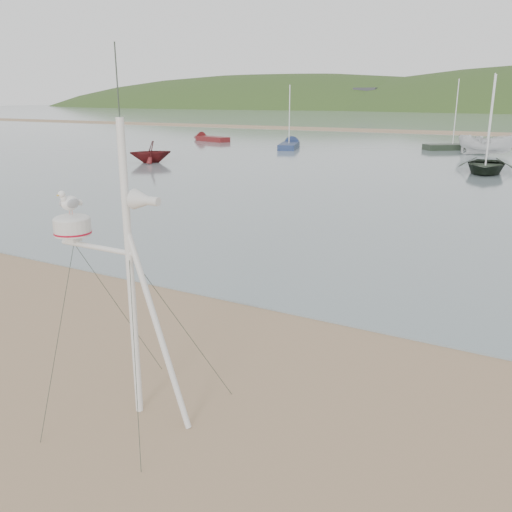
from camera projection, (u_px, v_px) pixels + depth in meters
The scene contains 8 objects.
ground at pixel (130, 385), 8.85m from camera, with size 560.00×560.00×0.00m, color #8E7052.
mast_rig at pixel (129, 334), 7.78m from camera, with size 2.30×2.46×5.20m.
boat_dark at pixel (489, 134), 32.74m from camera, with size 3.35×0.97×4.69m, color black.
boat_red at pixel (150, 142), 38.37m from camera, with size 2.49×1.52×2.89m, color #5B1416.
boat_white at pixel (489, 127), 43.13m from camera, with size 1.68×1.73×4.47m, color silver.
dinghy_red_far at pixel (205, 138), 58.43m from camera, with size 5.69×2.97×1.35m.
sailboat_blue_near at pixel (291, 144), 50.53m from camera, with size 3.36×6.20×6.04m.
sailboat_dark_mid at pixel (470, 146), 48.46m from camera, with size 6.13×5.43×6.58m.
Camera 1 is at (5.70, -5.84, 4.52)m, focal length 38.00 mm.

